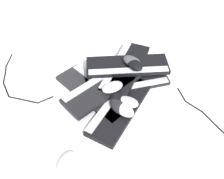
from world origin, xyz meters
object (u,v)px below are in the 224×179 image
keyboard_0 (120,107)px  keyboard_4 (103,87)px  keyboard_1 (127,81)px  mouse_0 (135,64)px  keyboard_5 (127,66)px  mouse_7 (118,105)px  keyboard_3 (125,68)px  mouse_5 (132,61)px  mouse_6 (127,102)px  mouse_3 (124,110)px  keyboard_2 (93,92)px  mouse_4 (117,98)px  mouse_1 (112,87)px  mouse_2 (67,162)px

keyboard_0 → keyboard_4: size_ratio=0.96×
keyboard_1 → mouse_0: (-0.01, 0.05, 0.10)m
keyboard_5 → mouse_7: 0.27m
keyboard_3 → mouse_7: bearing=-36.0°
keyboard_0 → mouse_5: (-0.18, 0.16, 0.10)m
mouse_6 → mouse_5: bearing=-77.4°
mouse_3 → keyboard_1: bearing=125.4°
keyboard_0 → mouse_0: (-0.15, 0.16, 0.10)m
keyboard_2 → mouse_4: mouse_4 is taller
keyboard_0 → mouse_1: (-0.08, -0.00, 0.07)m
mouse_5 → mouse_2: bearing=-75.0°
mouse_0 → mouse_2: mouse_0 is taller
keyboard_5 → mouse_3: bearing=-32.2°
keyboard_3 → mouse_5: (0.04, 0.02, 0.07)m
keyboard_1 → mouse_6: 0.18m
mouse_2 → keyboard_5: bearing=179.5°
keyboard_5 → mouse_2: 0.60m
keyboard_0 → mouse_0: 0.24m
keyboard_1 → mouse_7: (0.16, -0.14, 0.04)m
keyboard_2 → mouse_3: (0.20, 0.07, 0.04)m
mouse_1 → mouse_2: bearing=34.1°
mouse_6 → mouse_7: bearing=46.3°
keyboard_5 → mouse_7: keyboard_5 is taller
keyboard_0 → mouse_4: mouse_4 is taller
keyboard_3 → mouse_2: keyboard_3 is taller
keyboard_2 → mouse_0: mouse_0 is taller
keyboard_5 → keyboard_1: bearing=-27.3°
mouse_0 → mouse_1: bearing=-70.8°
keyboard_4 → mouse_6: bearing=21.4°
mouse_2 → mouse_4: size_ratio=1.00×
keyboard_2 → keyboard_3: size_ratio=1.09×
mouse_0 → mouse_2: (0.32, -0.50, -0.09)m
keyboard_5 → mouse_6: bearing=-28.8°
mouse_0 → mouse_3: 0.27m
mouse_5 → keyboard_1: bearing=-70.5°
keyboard_0 → mouse_2: (0.16, -0.33, 0.01)m
keyboard_4 → mouse_5: size_ratio=4.22×
mouse_3 → mouse_7: same height
keyboard_5 → mouse_3: 0.29m
keyboard_5 → mouse_7: bearing=-38.5°
mouse_2 → mouse_5: (-0.34, 0.50, 0.09)m
keyboard_4 → mouse_3: size_ratio=4.22×
mouse_7 → mouse_5: bearing=-41.4°
keyboard_4 → mouse_4: mouse_4 is taller
keyboard_4 → keyboard_5: bearing=108.8°
mouse_1 → mouse_5: size_ratio=1.00×
keyboard_1 → mouse_3: bearing=-33.5°
keyboard_1 → mouse_5: bearing=129.0°
keyboard_1 → mouse_0: mouse_0 is taller
keyboard_5 → mouse_5: (0.02, 0.02, 0.04)m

